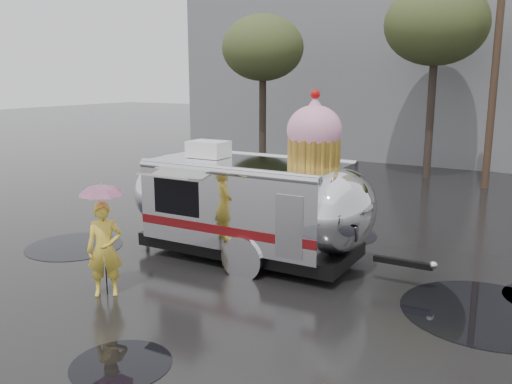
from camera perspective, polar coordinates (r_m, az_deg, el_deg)
The scene contains 10 objects.
ground at distance 10.93m, azimuth -1.64°, elevation -11.06°, with size 120.00×120.00×0.00m, color black.
puddles at distance 11.94m, azimuth 7.65°, elevation -9.08°, with size 12.98×9.94×0.01m.
grey_building at distance 33.88m, azimuth 15.07°, elevation 15.44°, with size 22.00×12.00×13.00m, color slate.
utility_pole at distance 22.67m, azimuth 23.89°, elevation 11.92°, with size 1.60×0.28×9.00m.
tree_left at distance 24.83m, azimuth 0.72°, elevation 14.85°, with size 3.64×3.64×6.95m.
tree_mid at distance 24.18m, azimuth 18.45°, elevation 16.36°, with size 4.20×4.20×8.03m.
barricade_row at distance 21.78m, azimuth 0.00°, elevation 2.13°, with size 4.30×0.80×1.00m.
airstream_trailer at distance 12.76m, azimuth -0.41°, elevation -0.84°, with size 7.63×2.98×4.11m.
person_left at distance 11.16m, azimuth -15.64°, elevation -5.81°, with size 0.69×0.46×1.90m, color yellow.
umbrella_pink at distance 10.91m, azimuth -15.93°, elevation -0.98°, with size 1.08×1.08×2.29m.
Camera 1 is at (5.39, -8.48, 4.30)m, focal length 38.00 mm.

